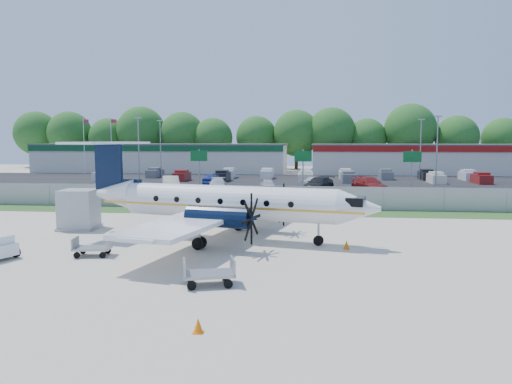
# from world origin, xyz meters

# --- Properties ---
(ground) EXTENTS (170.00, 170.00, 0.00)m
(ground) POSITION_xyz_m (0.00, 0.00, 0.00)
(ground) COLOR beige
(ground) RESTS_ON ground
(grass_verge) EXTENTS (170.00, 4.00, 0.02)m
(grass_verge) POSITION_xyz_m (0.00, 12.00, 0.01)
(grass_verge) COLOR #2D561E
(grass_verge) RESTS_ON ground
(access_road) EXTENTS (170.00, 8.00, 0.02)m
(access_road) POSITION_xyz_m (0.00, 19.00, 0.01)
(access_road) COLOR black
(access_road) RESTS_ON ground
(parking_lot) EXTENTS (170.00, 32.00, 0.02)m
(parking_lot) POSITION_xyz_m (0.00, 40.00, 0.01)
(parking_lot) COLOR black
(parking_lot) RESTS_ON ground
(perimeter_fence) EXTENTS (120.00, 0.06, 1.99)m
(perimeter_fence) POSITION_xyz_m (0.00, 14.00, 1.00)
(perimeter_fence) COLOR gray
(perimeter_fence) RESTS_ON ground
(building_west) EXTENTS (46.40, 12.40, 5.24)m
(building_west) POSITION_xyz_m (-24.00, 61.98, 2.63)
(building_west) COLOR silver
(building_west) RESTS_ON ground
(building_east) EXTENTS (44.40, 12.40, 5.24)m
(building_east) POSITION_xyz_m (26.00, 61.98, 2.63)
(building_east) COLOR silver
(building_east) RESTS_ON ground
(sign_left) EXTENTS (1.80, 0.26, 5.00)m
(sign_left) POSITION_xyz_m (-8.00, 22.91, 3.61)
(sign_left) COLOR gray
(sign_left) RESTS_ON ground
(sign_mid) EXTENTS (1.80, 0.26, 5.00)m
(sign_mid) POSITION_xyz_m (3.00, 22.91, 3.61)
(sign_mid) COLOR gray
(sign_mid) RESTS_ON ground
(sign_right) EXTENTS (1.80, 0.26, 5.00)m
(sign_right) POSITION_xyz_m (14.00, 22.91, 3.61)
(sign_right) COLOR gray
(sign_right) RESTS_ON ground
(flagpole_west) EXTENTS (1.06, 0.12, 10.00)m
(flagpole_west) POSITION_xyz_m (-35.92, 55.00, 5.64)
(flagpole_west) COLOR white
(flagpole_west) RESTS_ON ground
(flagpole_east) EXTENTS (1.06, 0.12, 10.00)m
(flagpole_east) POSITION_xyz_m (-30.92, 55.00, 5.64)
(flagpole_east) COLOR white
(flagpole_east) RESTS_ON ground
(light_pole_nw) EXTENTS (0.90, 0.35, 9.09)m
(light_pole_nw) POSITION_xyz_m (-20.00, 38.00, 5.23)
(light_pole_nw) COLOR gray
(light_pole_nw) RESTS_ON ground
(light_pole_ne) EXTENTS (0.90, 0.35, 9.09)m
(light_pole_ne) POSITION_xyz_m (20.00, 38.00, 5.23)
(light_pole_ne) COLOR gray
(light_pole_ne) RESTS_ON ground
(light_pole_sw) EXTENTS (0.90, 0.35, 9.09)m
(light_pole_sw) POSITION_xyz_m (-20.00, 48.00, 5.23)
(light_pole_sw) COLOR gray
(light_pole_sw) RESTS_ON ground
(light_pole_se) EXTENTS (0.90, 0.35, 9.09)m
(light_pole_se) POSITION_xyz_m (20.00, 48.00, 5.23)
(light_pole_se) COLOR gray
(light_pole_se) RESTS_ON ground
(tree_line) EXTENTS (112.00, 6.00, 14.00)m
(tree_line) POSITION_xyz_m (0.00, 74.00, 0.00)
(tree_line) COLOR #215A1A
(tree_line) RESTS_ON ground
(aircraft) EXTENTS (19.24, 18.84, 5.87)m
(aircraft) POSITION_xyz_m (-1.39, 0.41, 2.27)
(aircraft) COLOR white
(aircraft) RESTS_ON ground
(baggage_cart_near) EXTENTS (2.38, 1.81, 1.10)m
(baggage_cart_near) POSITION_xyz_m (-0.24, -9.23, 0.51)
(baggage_cart_near) COLOR gray
(baggage_cart_near) RESTS_ON ground
(baggage_cart_far) EXTENTS (2.01, 1.38, 0.98)m
(baggage_cart_far) POSITION_xyz_m (-7.31, -4.79, 0.45)
(baggage_cart_far) COLOR gray
(baggage_cart_far) RESTS_ON ground
(service_container) EXTENTS (2.57, 2.57, 2.67)m
(service_container) POSITION_xyz_m (-11.63, 2.68, 1.24)
(service_container) COLOR #AEB0B6
(service_container) RESTS_ON ground
(cone_nose) EXTENTS (0.35, 0.35, 0.50)m
(cone_nose) POSITION_xyz_m (5.89, -1.65, 0.23)
(cone_nose) COLOR orange
(cone_nose) RESTS_ON ground
(cone_port_wing) EXTENTS (0.33, 0.33, 0.47)m
(cone_port_wing) POSITION_xyz_m (0.48, -14.30, 0.22)
(cone_port_wing) COLOR orange
(cone_port_wing) RESTS_ON ground
(cone_starboard_wing) EXTENTS (0.35, 0.35, 0.50)m
(cone_starboard_wing) POSITION_xyz_m (1.66, 7.25, 0.24)
(cone_starboard_wing) COLOR orange
(cone_starboard_wing) RESTS_ON ground
(road_car_west) EXTENTS (4.13, 2.03, 1.30)m
(road_car_west) POSITION_xyz_m (-18.13, 18.00, 0.00)
(road_car_west) COLOR silver
(road_car_west) RESTS_ON ground
(road_car_mid) EXTENTS (4.82, 2.91, 1.31)m
(road_car_mid) POSITION_xyz_m (0.41, 19.71, 0.00)
(road_car_mid) COLOR silver
(road_car_mid) RESTS_ON ground
(parked_car_a) EXTENTS (3.47, 5.52, 1.72)m
(parked_car_a) POSITION_xyz_m (-12.67, 28.21, 0.00)
(parked_car_a) COLOR beige
(parked_car_a) RESTS_ON ground
(parked_car_b) EXTENTS (2.71, 5.21, 1.44)m
(parked_car_b) POSITION_xyz_m (-7.27, 29.29, 0.00)
(parked_car_b) COLOR silver
(parked_car_b) RESTS_ON ground
(parked_car_c) EXTENTS (2.38, 4.27, 1.37)m
(parked_car_c) POSITION_xyz_m (-1.26, 29.48, 0.00)
(parked_car_c) COLOR silver
(parked_car_c) RESTS_ON ground
(parked_car_d) EXTENTS (4.24, 6.08, 1.63)m
(parked_car_d) POSITION_xyz_m (4.72, 29.69, 0.00)
(parked_car_d) COLOR black
(parked_car_d) RESTS_ON ground
(parked_car_e) EXTENTS (4.30, 6.28, 1.69)m
(parked_car_e) POSITION_xyz_m (10.52, 29.43, 0.00)
(parked_car_e) COLOR maroon
(parked_car_e) RESTS_ON ground
(parked_car_f) EXTENTS (1.82, 4.44, 1.43)m
(parked_car_f) POSITION_xyz_m (-9.15, 35.53, 0.00)
(parked_car_f) COLOR navy
(parked_car_f) RESTS_ON ground
(parked_car_g) EXTENTS (3.43, 4.95, 1.33)m
(parked_car_g) POSITION_xyz_m (4.04, 34.33, 0.00)
(parked_car_g) COLOR silver
(parked_car_g) RESTS_ON ground
(far_parking_rows) EXTENTS (56.00, 10.00, 1.60)m
(far_parking_rows) POSITION_xyz_m (0.00, 45.00, 0.00)
(far_parking_rows) COLOR gray
(far_parking_rows) RESTS_ON ground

